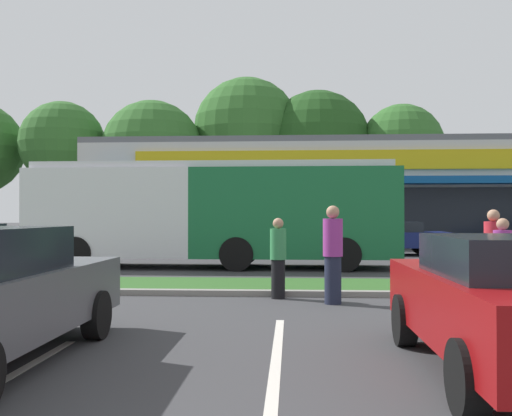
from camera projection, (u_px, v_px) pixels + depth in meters
The scene contains 16 objects.
grass_median at pixel (290, 286), 12.92m from camera, with size 56.00×2.20×0.12m, color #2D5B23.
curb_lip at pixel (290, 293), 11.71m from camera, with size 56.00×0.24×0.12m, color gray.
parking_stripe_2 at pixel (276, 358), 6.65m from camera, with size 0.12×4.80×0.01m, color silver.
storefront_building at pixel (363, 196), 35.32m from camera, with size 30.61×14.69×5.64m.
tree_left at pixel (62, 144), 43.33m from camera, with size 6.29×6.29×10.10m.
tree_mid_left at pixel (152, 151), 43.19m from camera, with size 7.55×7.55×10.15m.
tree_mid at pixel (247, 131), 45.20m from camera, with size 8.28×8.28×12.31m.
tree_mid_right at pixel (318, 143), 44.50m from camera, with size 8.06×8.06×11.17m.
tree_right at pixel (402, 146), 43.61m from camera, with size 6.21×6.21×9.96m.
city_bus at pixel (213, 211), 18.19m from camera, with size 11.40×2.77×3.25m.
car_0 at pixel (512, 302), 5.92m from camera, with size 1.87×4.21×1.43m.
car_1 at pixel (388, 237), 23.87m from camera, with size 4.78×1.98×1.36m.
pedestrian_near_bench at pixel (333, 254), 10.72m from camera, with size 0.37×0.37×1.82m.
pedestrian_by_pole at pixel (503, 263), 10.12m from camera, with size 0.32×0.32×1.59m.
pedestrian_mid at pixel (278, 258), 11.42m from camera, with size 0.32×0.32×1.58m.
pedestrian_far at pixel (494, 255), 11.18m from camera, with size 0.35×0.35×1.75m.
Camera 1 is at (0.01, 1.03, 1.64)m, focal length 40.80 mm.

